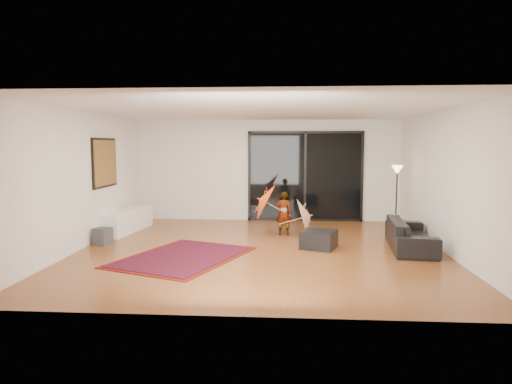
# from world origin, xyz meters

# --- Properties ---
(floor) EXTENTS (7.00, 7.00, 0.00)m
(floor) POSITION_xyz_m (0.00, 0.00, 0.00)
(floor) COLOR brown
(floor) RESTS_ON ground
(ceiling) EXTENTS (7.00, 7.00, 0.00)m
(ceiling) POSITION_xyz_m (0.00, 0.00, 2.70)
(ceiling) COLOR white
(ceiling) RESTS_ON wall_back
(wall_back) EXTENTS (7.00, 0.00, 7.00)m
(wall_back) POSITION_xyz_m (0.00, 3.50, 1.35)
(wall_back) COLOR silver
(wall_back) RESTS_ON floor
(wall_front) EXTENTS (7.00, 0.00, 7.00)m
(wall_front) POSITION_xyz_m (0.00, -3.50, 1.35)
(wall_front) COLOR silver
(wall_front) RESTS_ON floor
(wall_left) EXTENTS (0.00, 7.00, 7.00)m
(wall_left) POSITION_xyz_m (-3.50, 0.00, 1.35)
(wall_left) COLOR silver
(wall_left) RESTS_ON floor
(wall_right) EXTENTS (0.00, 7.00, 7.00)m
(wall_right) POSITION_xyz_m (3.50, 0.00, 1.35)
(wall_right) COLOR silver
(wall_right) RESTS_ON floor
(sliding_door) EXTENTS (3.06, 0.07, 2.40)m
(sliding_door) POSITION_xyz_m (1.00, 3.47, 1.20)
(sliding_door) COLOR black
(sliding_door) RESTS_ON wall_back
(painting) EXTENTS (0.04, 1.28, 1.08)m
(painting) POSITION_xyz_m (-3.46, 1.00, 1.65)
(painting) COLOR black
(painting) RESTS_ON wall_left
(media_console) EXTENTS (0.69, 1.92, 0.52)m
(media_console) POSITION_xyz_m (-3.25, 1.65, 0.26)
(media_console) COLOR white
(media_console) RESTS_ON floor
(speaker) EXTENTS (0.38, 0.38, 0.35)m
(speaker) POSITION_xyz_m (-3.25, 0.22, 0.17)
(speaker) COLOR #424244
(speaker) RESTS_ON floor
(persian_rug) EXTENTS (2.61, 3.01, 0.02)m
(persian_rug) POSITION_xyz_m (-1.37, -0.71, 0.01)
(persian_rug) COLOR #591107
(persian_rug) RESTS_ON floor
(sofa) EXTENTS (0.97, 2.04, 0.58)m
(sofa) POSITION_xyz_m (2.95, 0.27, 0.29)
(sofa) COLOR black
(sofa) RESTS_ON floor
(ottoman) EXTENTS (0.80, 0.80, 0.36)m
(ottoman) POSITION_xyz_m (1.15, 0.21, 0.18)
(ottoman) COLOR black
(ottoman) RESTS_ON floor
(floor_lamp) EXTENTS (0.27, 0.27, 1.56)m
(floor_lamp) POSITION_xyz_m (3.10, 2.15, 1.23)
(floor_lamp) COLOR black
(floor_lamp) RESTS_ON floor
(child) EXTENTS (0.37, 0.24, 0.99)m
(child) POSITION_xyz_m (0.44, 1.52, 0.49)
(child) COLOR #999999
(child) RESTS_ON floor
(parasol_orange) EXTENTS (0.55, 0.88, 0.89)m
(parasol_orange) POSITION_xyz_m (-0.11, 1.47, 0.73)
(parasol_orange) COLOR #F1430C
(parasol_orange) RESTS_ON child
(parasol_white) EXTENTS (0.53, 0.87, 0.90)m
(parasol_white) POSITION_xyz_m (1.04, 1.37, 0.50)
(parasol_white) COLOR silver
(parasol_white) RESTS_ON floor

